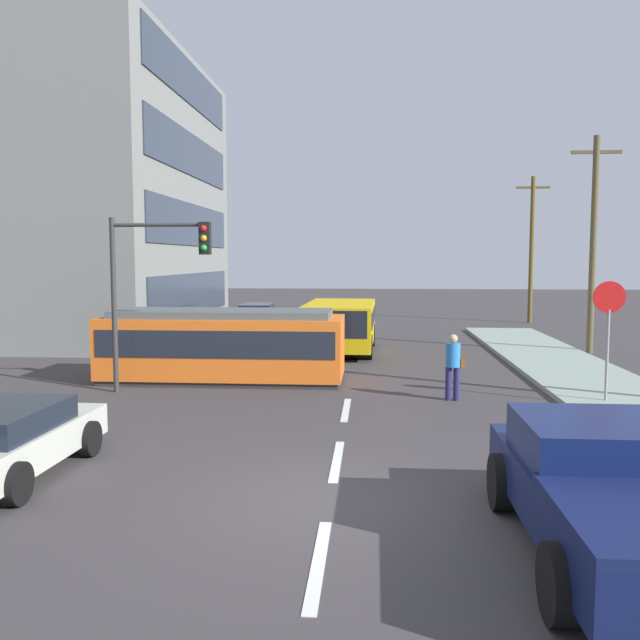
{
  "coord_description": "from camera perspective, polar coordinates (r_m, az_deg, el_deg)",
  "views": [
    {
      "loc": [
        0.61,
        -9.52,
        3.55
      ],
      "look_at": [
        -0.89,
        9.51,
        1.8
      ],
      "focal_mm": 37.61,
      "sensor_mm": 36.0,
      "label": 1
    }
  ],
  "objects": [
    {
      "name": "ground_plane",
      "position": [
        19.85,
        2.69,
        -5.08
      ],
      "size": [
        120.0,
        120.0,
        0.0
      ],
      "primitive_type": "plane",
      "color": "#3C3839"
    },
    {
      "name": "lane_stripe_0",
      "position": [
        8.34,
        -0.13,
        -19.94
      ],
      "size": [
        0.16,
        2.4,
        0.01
      ],
      "primitive_type": "cube",
      "color": "silver",
      "rests_on": "ground"
    },
    {
      "name": "lane_stripe_1",
      "position": [
        12.07,
        1.44,
        -11.85
      ],
      "size": [
        0.16,
        2.4,
        0.01
      ],
      "primitive_type": "cube",
      "color": "silver",
      "rests_on": "ground"
    },
    {
      "name": "lane_stripe_2",
      "position": [
        15.94,
        2.23,
        -7.63
      ],
      "size": [
        0.16,
        2.4,
        0.01
      ],
      "primitive_type": "cube",
      "color": "silver",
      "rests_on": "ground"
    },
    {
      "name": "lane_stripe_3",
      "position": [
        25.33,
        3.1,
        -2.82
      ],
      "size": [
        0.16,
        2.4,
        0.01
      ],
      "primitive_type": "cube",
      "color": "silver",
      "rests_on": "ground"
    },
    {
      "name": "lane_stripe_4",
      "position": [
        31.28,
        3.37,
        -1.28
      ],
      "size": [
        0.16,
        2.4,
        0.01
      ],
      "primitive_type": "cube",
      "color": "silver",
      "rests_on": "ground"
    },
    {
      "name": "corner_building",
      "position": [
        34.47,
        -22.39,
        9.59
      ],
      "size": [
        14.15,
        15.2,
        12.8
      ],
      "color": "gray",
      "rests_on": "ground"
    },
    {
      "name": "streetcar_tram",
      "position": [
        19.71,
        -8.21,
        -2.04
      ],
      "size": [
        6.95,
        2.55,
        2.07
      ],
      "color": "orange",
      "rests_on": "ground"
    },
    {
      "name": "city_bus",
      "position": [
        25.53,
        1.73,
        -0.33
      ],
      "size": [
        2.66,
        5.78,
        1.88
      ],
      "color": "gold",
      "rests_on": "ground"
    },
    {
      "name": "pedestrian_crossing",
      "position": [
        17.13,
        11.26,
        -3.62
      ],
      "size": [
        0.5,
        0.36,
        1.67
      ],
      "color": "navy",
      "rests_on": "ground"
    },
    {
      "name": "pickup_truck_parked",
      "position": [
        8.87,
        23.56,
        -13.3
      ],
      "size": [
        2.28,
        5.0,
        1.55
      ],
      "color": "#111A45",
      "rests_on": "ground"
    },
    {
      "name": "parked_sedan_near",
      "position": [
        12.21,
        -25.51,
        -9.17
      ],
      "size": [
        2.09,
        4.08,
        1.19
      ],
      "color": "beige",
      "rests_on": "ground"
    },
    {
      "name": "parked_sedan_mid",
      "position": [
        23.94,
        -9.64,
        -1.86
      ],
      "size": [
        2.17,
        4.34,
        1.19
      ],
      "color": "#BEB5CA",
      "rests_on": "ground"
    },
    {
      "name": "parked_sedan_far",
      "position": [
        29.76,
        -7.84,
        -0.46
      ],
      "size": [
        1.96,
        4.44,
        1.19
      ],
      "color": "silver",
      "rests_on": "ground"
    },
    {
      "name": "parked_sedan_furthest",
      "position": [
        35.45,
        -5.34,
        0.48
      ],
      "size": [
        2.03,
        4.62,
        1.19
      ],
      "color": "navy",
      "rests_on": "ground"
    },
    {
      "name": "stop_sign",
      "position": [
        17.44,
        23.35,
        0.34
      ],
      "size": [
        0.76,
        0.07,
        2.88
      ],
      "color": "gray",
      "rests_on": "sidewalk_curb_right"
    },
    {
      "name": "traffic_light_mast",
      "position": [
        18.11,
        -13.99,
        4.15
      ],
      "size": [
        2.68,
        0.33,
        4.63
      ],
      "color": "#333333",
      "rests_on": "ground"
    },
    {
      "name": "utility_pole_mid",
      "position": [
        27.0,
        22.23,
        6.24
      ],
      "size": [
        1.8,
        0.24,
        8.05
      ],
      "color": "brown",
      "rests_on": "ground"
    },
    {
      "name": "utility_pole_far",
      "position": [
        38.99,
        17.55,
        5.95
      ],
      "size": [
        1.8,
        0.24,
        8.04
      ],
      "color": "brown",
      "rests_on": "ground"
    }
  ]
}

